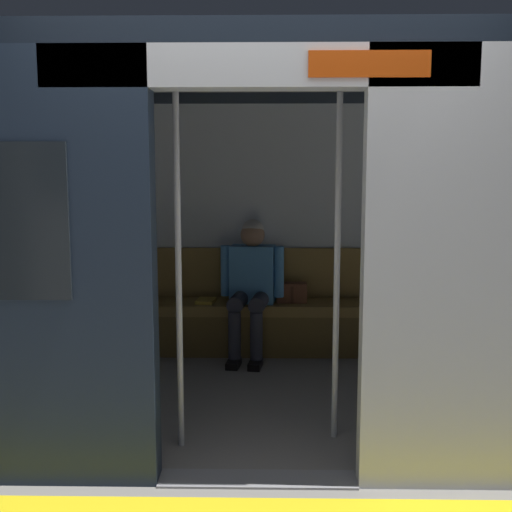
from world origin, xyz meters
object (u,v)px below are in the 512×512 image
person_seated (251,279)px  grab_pole_door (178,263)px  bench_seat (262,315)px  grab_pole_far (337,260)px  train_car (250,181)px  book (206,301)px  handbag (292,292)px

person_seated → grab_pole_door: size_ratio=0.55×
bench_seat → person_seated: person_seated is taller
grab_pole_far → train_car: bearing=-52.8°
bench_seat → grab_pole_door: size_ratio=1.15×
train_car → book: (0.42, -1.06, -1.06)m
book → grab_pole_far: 2.08m
handbag → grab_pole_far: bearing=96.1°
bench_seat → grab_pole_door: bearing=76.4°
bench_seat → handbag: size_ratio=9.56×
person_seated → book: bearing=-9.3°
train_car → grab_pole_door: 1.01m
book → grab_pole_door: grab_pole_door is taller
train_car → bench_seat: bearing=-93.9°
train_car → grab_pole_door: size_ratio=2.96×
person_seated → grab_pole_door: grab_pole_door is taller
book → grab_pole_door: 1.98m
train_car → grab_pole_far: 0.98m
train_car → person_seated: 1.31m
handbag → book: handbag is taller
train_car → person_seated: (0.02, -0.99, -0.85)m
book → grab_pole_far: grab_pole_far is taller
train_car → book: size_ratio=29.09×
bench_seat → person_seated: size_ratio=2.11×
book → grab_pole_door: (-0.04, 1.88, 0.61)m
person_seated → handbag: bearing=-164.9°
handbag → grab_pole_far: 1.87m
train_car → grab_pole_far: train_car is taller
grab_pole_door → grab_pole_far: same height
handbag → grab_pole_door: size_ratio=0.12×
bench_seat → person_seated: (0.09, 0.05, 0.33)m
grab_pole_far → grab_pole_door: bearing=8.5°
person_seated → grab_pole_door: (0.36, 1.82, 0.41)m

